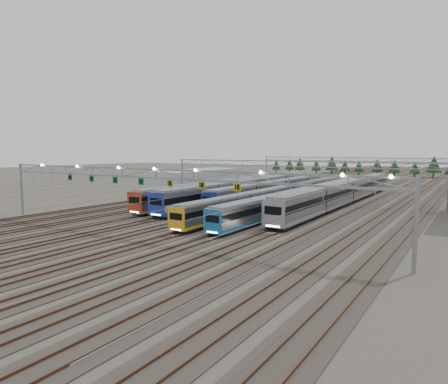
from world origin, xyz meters
The scene contains 13 objects.
ground centered at (0.00, 0.00, 0.00)m, with size 400.00×400.00×0.00m, color #47423A.
track_bed centered at (0.00, 100.00, 1.49)m, with size 54.00×260.00×5.42m.
train_a centered at (-11.25, 41.14, 2.16)m, with size 2.92×67.37×3.81m.
train_b centered at (-6.75, 35.67, 2.26)m, with size 3.08×56.84×4.01m.
train_c centered at (-2.25, 39.62, 2.12)m, with size 2.87×51.22×3.74m.
train_d centered at (2.25, 33.38, 1.90)m, with size 2.54×65.17×3.30m.
train_e centered at (6.75, 33.74, 1.89)m, with size 2.53×63.85×3.28m.
train_f centered at (11.25, 39.35, 2.28)m, with size 3.11×62.08×4.06m.
gantry_near centered at (-0.05, -0.12, 7.09)m, with size 56.36×0.61×8.08m.
gantry_mid centered at (0.00, 40.00, 6.39)m, with size 56.36×0.36×8.00m.
gantry_far centered at (0.00, 85.00, 6.39)m, with size 56.36×0.36×8.00m.
west_shed centered at (-34.14, 54.71, 2.31)m, with size 10.00×30.00×4.61m, color #8FA5AB.
treeline centered at (-4.05, 127.34, 4.23)m, with size 87.50×5.60×7.02m.
Camera 1 is at (32.02, -35.14, 10.07)m, focal length 32.00 mm.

